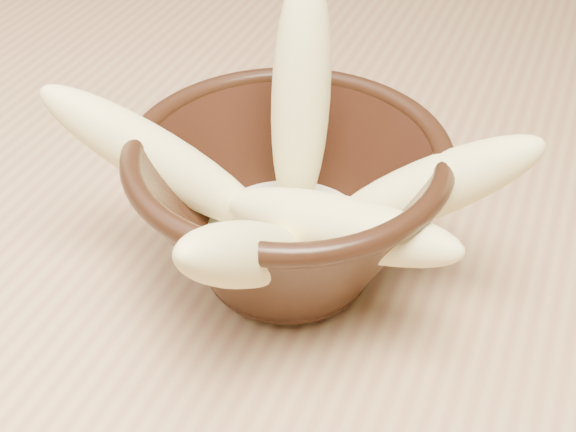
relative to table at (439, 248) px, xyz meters
The scene contains 8 objects.
table is the anchor object (origin of this frame).
bowl 0.22m from the table, 113.64° to the right, with size 0.18×0.18×0.10m.
milk_puddle 0.20m from the table, 113.64° to the right, with size 0.10×0.10×0.01m, color beige.
banana_upright 0.23m from the table, 120.99° to the right, with size 0.03×0.03×0.15m, color #F3E38F.
banana_left 0.27m from the table, 130.01° to the right, with size 0.03×0.03×0.15m, color #F3E38F.
banana_right 0.21m from the table, 87.09° to the right, with size 0.03×0.03×0.13m, color #F3E38F.
banana_across 0.23m from the table, 100.36° to the right, with size 0.03×0.03×0.14m, color #F3E38F.
banana_front 0.28m from the table, 105.19° to the right, with size 0.03×0.03×0.13m, color #F3E38F.
Camera 1 is at (0.06, -0.49, 1.09)m, focal length 50.00 mm.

